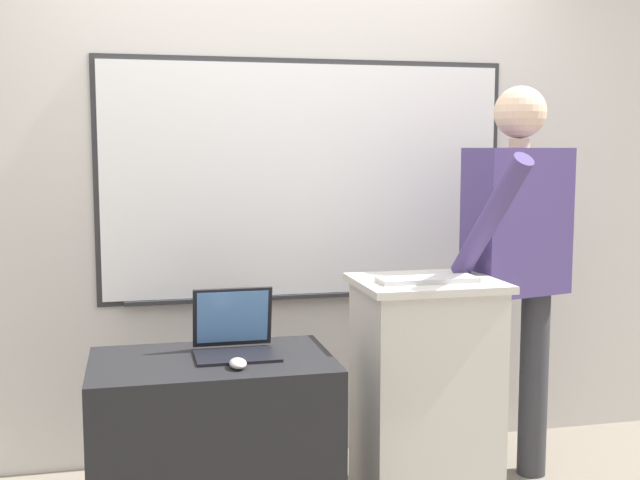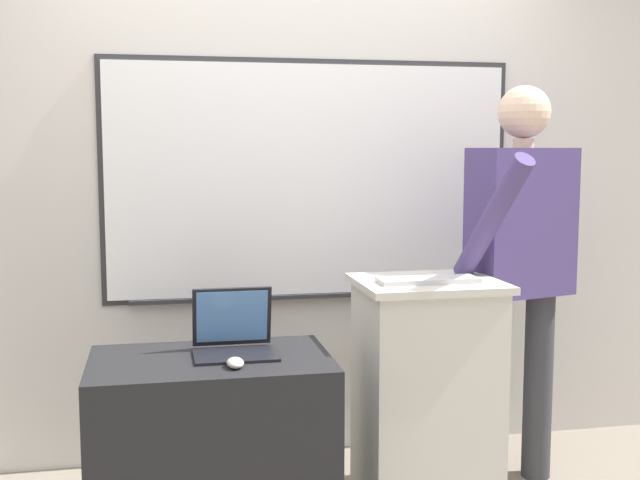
{
  "view_description": "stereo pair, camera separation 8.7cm",
  "coord_description": "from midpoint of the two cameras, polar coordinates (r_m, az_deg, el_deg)",
  "views": [
    {
      "loc": [
        -0.71,
        -2.61,
        1.51
      ],
      "look_at": [
        -0.01,
        0.4,
        1.15
      ],
      "focal_mm": 45.0,
      "sensor_mm": 36.0,
      "label": 1
    },
    {
      "loc": [
        -0.63,
        -2.63,
        1.51
      ],
      "look_at": [
        -0.01,
        0.4,
        1.15
      ],
      "focal_mm": 45.0,
      "sensor_mm": 36.0,
      "label": 2
    }
  ],
  "objects": [
    {
      "name": "back_wall",
      "position": [
        3.9,
        -3.18,
        4.75
      ],
      "size": [
        6.4,
        0.17,
        2.76
      ],
      "color": "silver",
      "rests_on": "ground_plane"
    },
    {
      "name": "person_presenter",
      "position": [
        3.63,
        13.16,
        -0.92
      ],
      "size": [
        0.63,
        0.64,
        1.77
      ],
      "rotation": [
        0.0,
        0.0,
        0.25
      ],
      "color": "#333338",
      "rests_on": "ground_plane"
    },
    {
      "name": "wireless_keyboard",
      "position": [
        3.21,
        6.87,
        -2.82
      ],
      "size": [
        0.4,
        0.13,
        0.02
      ],
      "color": "silver",
      "rests_on": "lectern_podium"
    },
    {
      "name": "computer_mouse_by_laptop",
      "position": [
        2.84,
        -6.73,
        -8.71
      ],
      "size": [
        0.06,
        0.1,
        0.03
      ],
      "color": "silver",
      "rests_on": "side_desk"
    },
    {
      "name": "lectern_podium",
      "position": [
        3.39,
        6.73,
        -10.9
      ],
      "size": [
        0.57,
        0.49,
        0.97
      ],
      "color": "beige",
      "rests_on": "ground_plane"
    },
    {
      "name": "laptop",
      "position": [
        3.03,
        -6.93,
        -6.56
      ],
      "size": [
        0.3,
        0.26,
        0.24
      ],
      "color": "black",
      "rests_on": "side_desk"
    },
    {
      "name": "side_desk",
      "position": [
        3.09,
        -8.41,
        -15.0
      ],
      "size": [
        0.88,
        0.56,
        0.74
      ],
      "color": "black",
      "rests_on": "ground_plane"
    }
  ]
}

